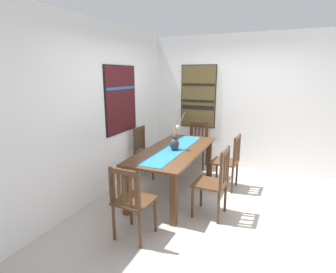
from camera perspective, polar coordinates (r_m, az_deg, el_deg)
ground_plane at (r=4.19m, az=10.47°, el=-14.38°), size 6.40×6.40×0.03m
wall_back at (r=4.50m, az=-12.60°, el=5.79°), size 6.40×0.12×2.70m
wall_side at (r=5.58m, az=15.26°, el=7.05°), size 0.12×6.40×2.70m
dining_table at (r=4.26m, az=1.40°, el=-4.07°), size 2.02×0.87×0.75m
table_runner at (r=4.23m, az=1.41°, el=-2.70°), size 1.85×0.36×0.01m
centerpiece_vase at (r=4.14m, az=1.44°, el=-1.26°), size 0.20×0.24×0.66m
chair_0 at (r=4.58m, az=12.97°, el=-5.11°), size 0.44×0.44×0.94m
chair_1 at (r=5.56m, az=6.41°, el=-1.45°), size 0.45×0.45×0.95m
chair_2 at (r=5.05m, az=-4.91°, el=-2.99°), size 0.42×0.42×0.94m
chair_3 at (r=3.16m, az=-7.91°, el=-13.59°), size 0.44×0.44×0.92m
chair_4 at (r=3.66m, az=10.00°, el=-9.67°), size 0.44×0.44×0.97m
painting_on_back_wall at (r=4.66m, az=-10.22°, el=7.92°), size 0.93×0.05×1.16m
painting_on_side_wall at (r=5.68m, az=6.60°, el=8.62°), size 0.05×0.76×1.32m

